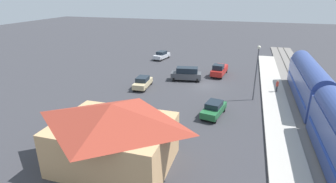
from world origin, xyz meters
The scene contains 12 objects.
ground_plane centered at (0.00, 0.00, 0.00)m, with size 200.00×200.00×0.00m, color #38383D.
railway_track centered at (-14.00, 0.00, 0.09)m, with size 4.80×70.00×0.30m.
platform centered at (-10.00, 0.00, 0.15)m, with size 3.20×46.00×0.30m.
passenger_train centered at (-14.00, 10.47, 2.86)m, with size 2.93×33.59×4.98m.
station_building centered at (4.00, 22.00, 2.88)m, with size 10.07×7.82×5.52m.
pedestrian_on_platform centered at (-10.40, 0.37, 1.28)m, with size 0.36×0.36×1.71m.
pickup_red centered at (-1.49, -6.21, 1.03)m, with size 2.55×5.58×2.14m.
sedan_green centered at (-2.73, 10.23, 0.88)m, with size 2.67×4.77×1.74m.
sedan_silver centered at (11.86, -14.59, 0.88)m, with size 2.70×4.78×1.74m.
suv_charcoal centered at (3.37, -1.77, 1.15)m, with size 5.15×2.98×2.22m.
sedan_tan centered at (8.91, 3.67, 0.88)m, with size 2.09×4.60×1.74m.
light_pole_near_platform centered at (-7.20, 3.79, 4.68)m, with size 0.44×0.44×7.40m.
Camera 1 is at (-5.77, 38.85, 13.74)m, focal length 28.21 mm.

